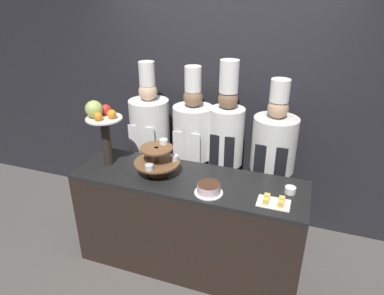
# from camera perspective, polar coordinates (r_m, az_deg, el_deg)

# --- Properties ---
(ground_plane) EXTENTS (14.00, 14.00, 0.00)m
(ground_plane) POSITION_cam_1_polar(r_m,az_deg,el_deg) (3.34, -2.55, -21.95)
(ground_plane) COLOR #5B5651
(wall_back) EXTENTS (10.00, 0.06, 2.80)m
(wall_back) POSITION_cam_1_polar(r_m,az_deg,el_deg) (3.67, 4.81, 8.58)
(wall_back) COLOR #232328
(wall_back) RESTS_ON ground_plane
(buffet_counter) EXTENTS (2.03, 0.62, 0.95)m
(buffet_counter) POSITION_cam_1_polar(r_m,az_deg,el_deg) (3.23, -0.61, -12.42)
(buffet_counter) COLOR black
(buffet_counter) RESTS_ON ground_plane
(tiered_stand) EXTENTS (0.40, 0.40, 0.30)m
(tiered_stand) POSITION_cam_1_polar(r_m,az_deg,el_deg) (2.98, -5.82, -1.90)
(tiered_stand) COLOR brown
(tiered_stand) RESTS_ON buffet_counter
(fruit_pedestal) EXTENTS (0.32, 0.32, 0.61)m
(fruit_pedestal) POSITION_cam_1_polar(r_m,az_deg,el_deg) (3.14, -14.84, 4.25)
(fruit_pedestal) COLOR #2D231E
(fruit_pedestal) RESTS_ON buffet_counter
(cake_round) EXTENTS (0.23, 0.23, 0.09)m
(cake_round) POSITION_cam_1_polar(r_m,az_deg,el_deg) (2.75, 2.80, -6.86)
(cake_round) COLOR white
(cake_round) RESTS_ON buffet_counter
(cup_white) EXTENTS (0.09, 0.09, 0.05)m
(cup_white) POSITION_cam_1_polar(r_m,az_deg,el_deg) (2.86, 16.06, -6.83)
(cup_white) COLOR white
(cup_white) RESTS_ON buffet_counter
(cake_square_tray) EXTENTS (0.25, 0.17, 0.05)m
(cake_square_tray) POSITION_cam_1_polar(r_m,az_deg,el_deg) (2.71, 13.46, -8.74)
(cake_square_tray) COLOR white
(cake_square_tray) RESTS_ON buffet_counter
(chef_left) EXTENTS (0.42, 0.42, 1.79)m
(chef_left) POSITION_cam_1_polar(r_m,az_deg,el_deg) (3.70, -6.93, 1.25)
(chef_left) COLOR #38332D
(chef_left) RESTS_ON ground_plane
(chef_center_left) EXTENTS (0.40, 0.40, 1.78)m
(chef_center_left) POSITION_cam_1_polar(r_m,az_deg,el_deg) (3.53, 0.14, 0.14)
(chef_center_left) COLOR black
(chef_center_left) RESTS_ON ground_plane
(chef_center_right) EXTENTS (0.34, 0.34, 1.86)m
(chef_center_right) POSITION_cam_1_polar(r_m,az_deg,el_deg) (3.42, 5.66, 0.12)
(chef_center_right) COLOR #28282D
(chef_center_right) RESTS_ON ground_plane
(chef_right) EXTENTS (0.42, 0.42, 1.72)m
(chef_right) POSITION_cam_1_polar(r_m,az_deg,el_deg) (3.38, 13.22, -2.06)
(chef_right) COLOR black
(chef_right) RESTS_ON ground_plane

